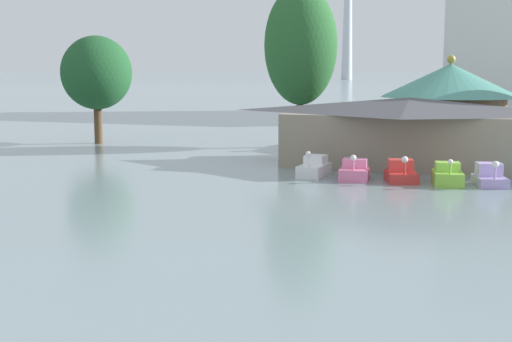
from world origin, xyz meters
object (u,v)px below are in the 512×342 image
Objects in this scene: pedal_boat_white at (314,168)px; pedal_boat_pink at (355,171)px; boathouse at (409,130)px; shoreline_tree_mid at (301,46)px; shoreline_tree_tall_left at (97,73)px; pedal_boat_red at (401,173)px; pedal_boat_lavender at (490,177)px; green_roof_pavilion at (450,102)px; pedal_boat_lime at (448,176)px.

pedal_boat_white reaches higher than pedal_boat_pink.
shoreline_tree_mid is (-9.83, 8.53, 6.01)m from boathouse.
shoreline_tree_tall_left reaches higher than pedal_boat_white.
pedal_boat_red is at bearing -87.82° from boathouse.
pedal_boat_lavender is (10.35, -0.43, -0.01)m from pedal_boat_white.
shoreline_tree_mid is (17.67, 2.57, 2.27)m from shoreline_tree_tall_left.
green_roof_pavilion reaches higher than boathouse.
pedal_boat_lavender is (4.97, 0.13, -0.01)m from pedal_boat_red.
boathouse is 28.38m from shoreline_tree_tall_left.
pedal_boat_lavender is (2.29, 0.47, -0.02)m from pedal_boat_lime.
shoreline_tree_mid is (-4.72, 14.98, 7.93)m from pedal_boat_white.
shoreline_tree_mid is at bearing -159.37° from pedal_boat_pink.
pedal_boat_red reaches higher than pedal_boat_pink.
pedal_boat_white is 0.26× the size of green_roof_pavilion.
boathouse is (-5.24, 6.89, 1.92)m from pedal_boat_lavender.
pedal_boat_pink is 19.57m from green_roof_pavilion.
pedal_boat_white is at bearing -72.51° from shoreline_tree_mid.
shoreline_tree_tall_left is (-27.76, 12.98, 5.65)m from pedal_boat_red.
pedal_boat_pink is at bearing -103.72° from pedal_boat_red.
pedal_boat_red is at bearing -95.61° from green_roof_pavilion.
pedal_boat_red is 0.20× the size of shoreline_tree_mid.
shoreline_tree_mid is at bearing -157.44° from pedal_boat_white.
pedal_boat_red is 2.70m from pedal_boat_lime.
pedal_boat_pink is 0.91× the size of pedal_boat_lavender.
pedal_boat_lime is (2.68, -0.33, 0.01)m from pedal_boat_red.
pedal_boat_white is 1.15× the size of pedal_boat_lime.
shoreline_tree_mid reaches higher than green_roof_pavilion.
pedal_boat_pink is 19.07m from shoreline_tree_mid.
shoreline_tree_mid is at bearing 8.27° from shoreline_tree_tall_left.
boathouse is at bearing 146.71° from pedal_boat_white.
pedal_boat_lavender is 0.29× the size of shoreline_tree_tall_left.
boathouse is at bearing -100.25° from green_roof_pavilion.
pedal_boat_white is 0.17× the size of boathouse.
shoreline_tree_tall_left is at bearing 167.77° from boathouse.
pedal_boat_white is at bearing -106.99° from pedal_boat_lavender.
pedal_boat_lime is at bearing -87.41° from green_roof_pavilion.
shoreline_tree_tall_left is (-29.58, -5.61, 2.30)m from green_roof_pavilion.
green_roof_pavilion is at bearing 173.51° from pedal_boat_lime.
shoreline_tree_tall_left is 18.00m from shoreline_tree_mid.
pedal_boat_red is at bearing 88.64° from pedal_boat_pink.
pedal_boat_lavender is at bearing -52.72° from boathouse.
boathouse is 11.84m from green_roof_pavilion.
green_roof_pavilion reaches higher than pedal_boat_red.
pedal_boat_red is (5.37, -0.57, 0.00)m from pedal_boat_white.
green_roof_pavilion is 1.20× the size of shoreline_tree_tall_left.
pedal_boat_white is 17.59m from shoreline_tree_mid.
pedal_boat_white is 26.21m from shoreline_tree_tall_left.
shoreline_tree_tall_left is at bearing -126.01° from pedal_boat_lavender.
green_roof_pavilion is (-3.15, 18.45, 3.35)m from pedal_boat_lavender.
pedal_boat_lime is 8.14m from boathouse.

